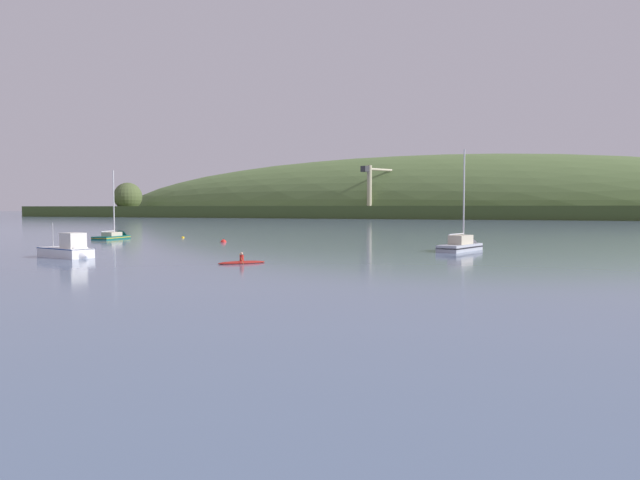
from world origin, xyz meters
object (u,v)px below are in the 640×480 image
(fishing_boat_moored, at_px, (69,252))
(mooring_buoy_foreground, at_px, (183,238))
(canoe_with_paddler, at_px, (242,262))
(dockside_crane, at_px, (370,192))
(sailboat_near_mooring, at_px, (463,247))
(sailboat_midwater_white, at_px, (115,238))
(mooring_buoy_midchannel, at_px, (223,242))

(fishing_boat_moored, relative_size, mooring_buoy_foreground, 11.93)
(canoe_with_paddler, relative_size, mooring_buoy_foreground, 6.48)
(dockside_crane, xyz_separation_m, fishing_boat_moored, (46.38, -199.95, -10.80))
(fishing_boat_moored, height_order, canoe_with_paddler, fishing_boat_moored)
(sailboat_near_mooring, relative_size, mooring_buoy_foreground, 21.24)
(sailboat_near_mooring, bearing_deg, sailboat_midwater_white, 99.13)
(sailboat_near_mooring, bearing_deg, mooring_buoy_foreground, 89.97)
(fishing_boat_moored, relative_size, mooring_buoy_midchannel, 7.65)
(sailboat_midwater_white, height_order, mooring_buoy_foreground, sailboat_midwater_white)
(mooring_buoy_foreground, bearing_deg, fishing_boat_moored, -68.12)
(mooring_buoy_foreground, relative_size, mooring_buoy_midchannel, 0.64)
(sailboat_near_mooring, relative_size, mooring_buoy_midchannel, 13.62)
(dockside_crane, height_order, mooring_buoy_foreground, dockside_crane)
(fishing_boat_moored, relative_size, canoe_with_paddler, 1.84)
(dockside_crane, relative_size, canoe_with_paddler, 6.43)
(canoe_with_paddler, bearing_deg, mooring_buoy_midchannel, -102.77)
(mooring_buoy_midchannel, bearing_deg, fishing_boat_moored, -87.21)
(sailboat_midwater_white, height_order, mooring_buoy_midchannel, sailboat_midwater_white)
(sailboat_near_mooring, distance_m, mooring_buoy_midchannel, 31.28)
(dockside_crane, xyz_separation_m, mooring_buoy_foreground, (33.25, -167.25, -11.26))
(dockside_crane, relative_size, mooring_buoy_midchannel, 26.75)
(fishing_boat_moored, height_order, mooring_buoy_midchannel, fishing_boat_moored)
(fishing_boat_moored, bearing_deg, sailboat_midwater_white, 137.99)
(sailboat_near_mooring, xyz_separation_m, sailboat_midwater_white, (-49.76, 2.04, -0.18))
(sailboat_near_mooring, relative_size, canoe_with_paddler, 3.28)
(sailboat_midwater_white, bearing_deg, sailboat_near_mooring, -102.93)
(dockside_crane, bearing_deg, sailboat_near_mooring, -132.06)
(dockside_crane, xyz_separation_m, sailboat_near_mooring, (76.34, -176.02, -10.93))
(canoe_with_paddler, xyz_separation_m, mooring_buoy_midchannel, (-18.35, 24.20, -0.10))
(dockside_crane, relative_size, fishing_boat_moored, 3.50)
(sailboat_midwater_white, distance_m, mooring_buoy_foreground, 9.47)
(sailboat_near_mooring, bearing_deg, canoe_with_paddler, 161.43)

